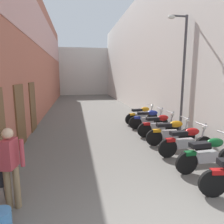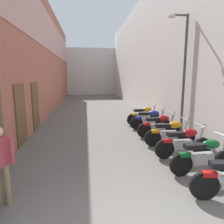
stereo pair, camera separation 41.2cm
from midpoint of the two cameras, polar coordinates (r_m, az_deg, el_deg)
The scene contains 12 objects.
ground_plane at distance 12.88m, azimuth -2.91°, elevation -1.05°, with size 41.28×41.28×0.00m, color #66635E.
building_left at distance 14.78m, azimuth -17.09°, elevation 14.57°, with size 0.45×25.28×7.44m.
building_right at distance 15.28m, azimuth 9.37°, elevation 15.19°, with size 0.45×25.28×7.76m.
building_far_end at distance 28.26m, azimuth -5.49°, elevation 11.16°, with size 9.28×2.00×6.07m, color silver.
motorcycle_second at distance 5.87m, azimuth 26.35°, elevation -10.81°, with size 1.85×0.58×1.04m.
motorcycle_third at distance 6.73m, azimuth 21.28°, elevation -7.80°, with size 1.85×0.58×1.04m.
motorcycle_fourth at distance 7.62m, azimuth 17.56°, elevation -5.51°, with size 1.85×0.58×1.04m.
motorcycle_fifth at distance 8.60m, azimuth 14.47°, elevation -3.59°, with size 1.85×0.58×1.04m.
motorcycle_sixth at distance 9.69m, azimuth 11.88°, elevation -1.96°, with size 1.85×0.58×1.04m.
motorcycle_seventh at distance 10.63m, azimuth 10.10°, elevation -0.83°, with size 1.84×0.58×1.04m.
pedestrian_by_doorway at distance 4.37m, azimuth -26.46°, elevation -12.08°, with size 0.52×0.37×1.57m.
street_lamp at distance 8.39m, azimuth 20.48°, elevation 11.28°, with size 0.79×0.18×4.71m.
Camera 2 is at (-0.76, -1.99, 2.49)m, focal length 32.60 mm.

